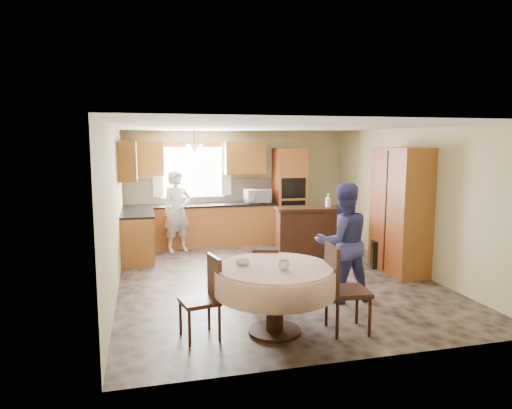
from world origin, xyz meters
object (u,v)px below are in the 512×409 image
at_px(person_sink, 177,211).
at_px(person_dining, 343,242).
at_px(oven_tower, 289,195).
at_px(sideboard, 309,234).
at_px(chair_right, 341,284).
at_px(dining_table, 275,281).
at_px(chair_back, 265,276).
at_px(cupboard, 400,211).
at_px(chair_left, 206,293).

height_order(person_sink, person_dining, person_dining).
distance_m(person_sink, person_dining, 4.10).
xyz_separation_m(oven_tower, person_sink, (-2.55, -0.39, -0.22)).
bearing_deg(person_dining, sideboard, -100.73).
height_order(chair_right, person_sink, person_sink).
relative_size(dining_table, person_sink, 0.85).
bearing_deg(chair_right, chair_back, 40.87).
relative_size(person_sink, person_dining, 0.99).
height_order(sideboard, person_dining, person_dining).
bearing_deg(cupboard, person_dining, -145.53).
bearing_deg(person_dining, chair_left, 19.91).
distance_m(cupboard, person_dining, 1.92).
bearing_deg(chair_back, chair_left, 51.87).
bearing_deg(chair_back, person_sink, -61.76).
relative_size(sideboard, chair_left, 1.37).
xyz_separation_m(cupboard, person_dining, (-1.57, -1.08, -0.24)).
xyz_separation_m(chair_left, chair_back, (0.90, 0.68, -0.05)).
distance_m(chair_left, chair_back, 1.13).
distance_m(oven_tower, chair_right, 5.09).
height_order(chair_back, chair_right, chair_right).
xyz_separation_m(cupboard, dining_table, (-2.83, -1.94, -0.45)).
bearing_deg(person_dining, chair_back, 4.10).
relative_size(oven_tower, person_dining, 1.25).
bearing_deg(dining_table, sideboard, 63.10).
distance_m(chair_back, person_dining, 1.23).
height_order(oven_tower, cupboard, cupboard).
xyz_separation_m(dining_table, person_sink, (-0.79, 4.42, 0.20)).
xyz_separation_m(chair_back, person_dining, (1.17, 0.10, 0.37)).
height_order(sideboard, dining_table, sideboard).
bearing_deg(oven_tower, chair_right, -101.19).
distance_m(chair_right, person_sink, 4.85).
height_order(cupboard, dining_table, cupboard).
bearing_deg(person_dining, dining_table, 33.64).
bearing_deg(person_sink, oven_tower, -12.64).
bearing_deg(chair_left, person_sink, 168.28).
bearing_deg(dining_table, chair_left, 174.27).
bearing_deg(chair_left, chair_back, 115.70).
bearing_deg(cupboard, sideboard, 129.78).
bearing_deg(chair_right, cupboard, -39.66).
bearing_deg(chair_back, sideboard, -107.26).
bearing_deg(sideboard, dining_table, -109.85).
xyz_separation_m(chair_right, person_sink, (-1.56, 4.59, 0.25)).
distance_m(dining_table, chair_right, 0.79).
relative_size(sideboard, chair_back, 1.53).
xyz_separation_m(dining_table, person_dining, (1.26, 0.87, 0.21)).
relative_size(sideboard, dining_table, 0.92).
xyz_separation_m(cupboard, person_sink, (-3.62, 2.48, -0.25)).
xyz_separation_m(oven_tower, cupboard, (1.07, -2.87, 0.02)).
distance_m(oven_tower, chair_left, 5.41).
bearing_deg(oven_tower, sideboard, -92.82).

